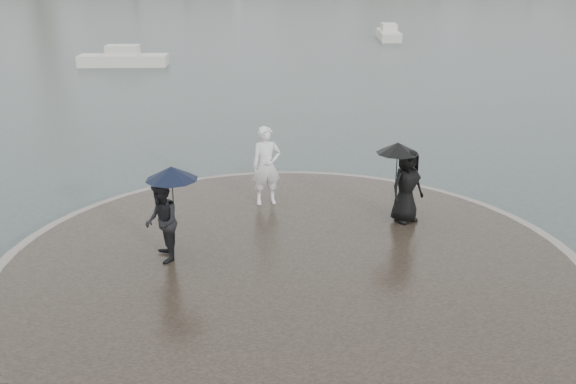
{
  "coord_description": "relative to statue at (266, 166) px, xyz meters",
  "views": [
    {
      "loc": [
        -0.61,
        -8.68,
        6.36
      ],
      "look_at": [
        0.0,
        4.8,
        1.45
      ],
      "focal_mm": 40.0,
      "sensor_mm": 36.0,
      "label": 1
    }
  ],
  "objects": [
    {
      "name": "quay_tip",
      "position": [
        0.45,
        -3.48,
        -1.2
      ],
      "size": [
        11.9,
        11.9,
        0.36
      ],
      "primitive_type": "cylinder",
      "color": "#2D261E",
      "rests_on": "ground"
    },
    {
      "name": "statue",
      "position": [
        0.0,
        0.0,
        0.0
      ],
      "size": [
        0.83,
        0.62,
        2.04
      ],
      "primitive_type": "imported",
      "rotation": [
        0.0,
        0.0,
        0.19
      ],
      "color": "white",
      "rests_on": "quay_tip"
    },
    {
      "name": "kerb_ring",
      "position": [
        0.45,
        -3.48,
        -1.22
      ],
      "size": [
        12.5,
        12.5,
        0.32
      ],
      "primitive_type": "cylinder",
      "color": "gray",
      "rests_on": "ground"
    },
    {
      "name": "boats",
      "position": [
        1.06,
        32.33,
        -1.0
      ],
      "size": [
        23.26,
        17.11,
        1.5
      ],
      "color": "beige",
      "rests_on": "ground"
    },
    {
      "name": "visitor_left",
      "position": [
        -2.16,
        -3.24,
        0.11
      ],
      "size": [
        1.21,
        1.13,
        2.04
      ],
      "color": "black",
      "rests_on": "quay_tip"
    },
    {
      "name": "ground",
      "position": [
        0.45,
        -6.98,
        -1.38
      ],
      "size": [
        400.0,
        400.0,
        0.0
      ],
      "primitive_type": "plane",
      "color": "#2B3835",
      "rests_on": "ground"
    },
    {
      "name": "visitor_right",
      "position": [
        3.28,
        -1.34,
        0.09
      ],
      "size": [
        1.29,
        1.08,
        1.95
      ],
      "color": "black",
      "rests_on": "quay_tip"
    }
  ]
}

